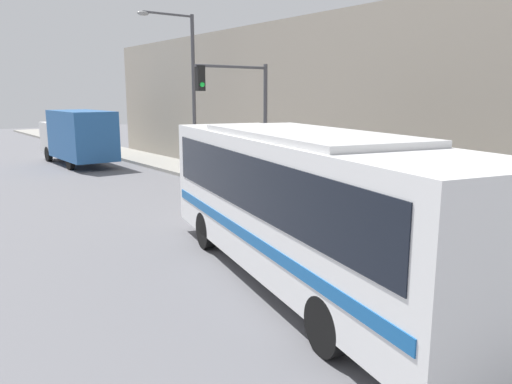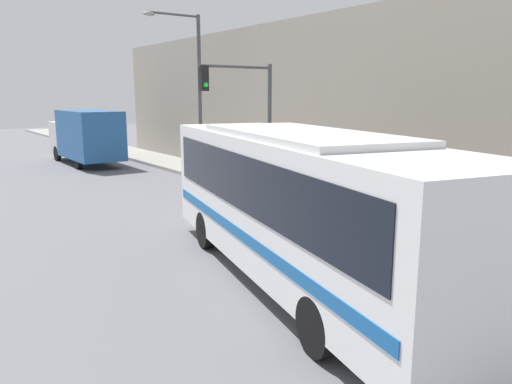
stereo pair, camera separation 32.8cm
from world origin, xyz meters
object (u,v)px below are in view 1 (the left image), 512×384
Objects in this scene: traffic_light_pole at (242,105)px; city_bus at (303,197)px; delivery_truck at (77,135)px; parking_meter at (287,173)px; street_lamp at (187,80)px; fire_hydrant at (458,224)px; pedestrian_near_corner at (235,160)px.

city_bus is at bearing -117.43° from traffic_light_pole.
delivery_truck is at bearing 97.79° from city_bus.
street_lamp is (-0.13, 7.43, 3.62)m from parking_meter.
delivery_truck is at bearing 98.31° from fire_hydrant.
street_lamp reaches higher than traffic_light_pole.
traffic_light_pole is at bearing 96.51° from fire_hydrant.
street_lamp is at bearing 83.20° from city_bus.
street_lamp reaches higher than parking_meter.
delivery_truck reaches higher than fire_hydrant.
traffic_light_pole is at bearing 75.86° from city_bus.
parking_meter is 0.18× the size of street_lamp.
traffic_light_pole is at bearing -98.46° from street_lamp.
street_lamp is (3.10, -7.46, 3.01)m from delivery_truck.
city_bus is 1.46× the size of delivery_truck.
traffic_light_pole is at bearing -80.52° from delivery_truck.
delivery_truck is at bearing 102.22° from parking_meter.
traffic_light_pole reaches higher than delivery_truck.
pedestrian_near_corner reaches higher than fire_hydrant.
city_bus is at bearing -95.50° from delivery_truck.
traffic_light_pole is (4.31, 8.30, 1.74)m from city_bus.
city_bus is 8.61m from parking_meter.
street_lamp is at bearing 103.13° from pedestrian_near_corner.
city_bus is 2.13× the size of traffic_light_pole.
pedestrian_near_corner is at bearing 75.28° from city_bus.
delivery_truck is at bearing 109.90° from pedestrian_near_corner.
pedestrian_near_corner is at bearing -76.87° from street_lamp.
traffic_light_pole is 6.02m from street_lamp.
fire_hydrant is 0.16× the size of traffic_light_pole.
parking_meter is (5.31, 6.73, -0.82)m from city_bus.
traffic_light_pole is (-1.00, 8.77, 3.07)m from fire_hydrant.
traffic_light_pole reaches higher than pedestrian_near_corner.
parking_meter reaches higher than fire_hydrant.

